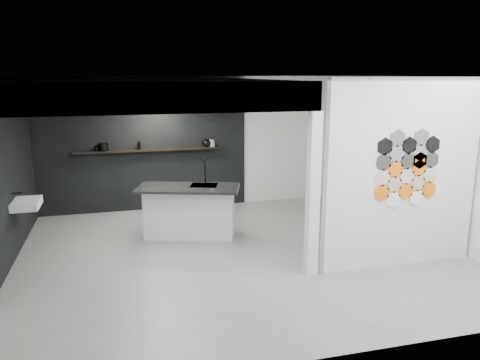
% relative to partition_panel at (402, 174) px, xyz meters
% --- Properties ---
extents(floor, '(7.00, 6.00, 0.01)m').
position_rel_partition_panel_xyz_m(floor, '(-2.23, 1.00, -1.40)').
color(floor, slate).
extents(partition_panel, '(2.45, 0.15, 2.80)m').
position_rel_partition_panel_xyz_m(partition_panel, '(0.00, 0.00, 0.00)').
color(partition_panel, silver).
rests_on(partition_panel, floor).
extents(bay_clad_back, '(4.40, 0.04, 2.35)m').
position_rel_partition_panel_xyz_m(bay_clad_back, '(-3.52, 3.97, -0.22)').
color(bay_clad_back, black).
rests_on(bay_clad_back, floor).
extents(bay_clad_left, '(0.04, 4.00, 2.35)m').
position_rel_partition_panel_xyz_m(bay_clad_left, '(-5.70, 2.00, -0.22)').
color(bay_clad_left, black).
rests_on(bay_clad_left, floor).
extents(bulkhead, '(4.40, 4.00, 0.40)m').
position_rel_partition_panel_xyz_m(bulkhead, '(-3.52, 2.00, 1.15)').
color(bulkhead, silver).
rests_on(bulkhead, corner_column).
extents(corner_column, '(0.16, 0.16, 2.35)m').
position_rel_partition_panel_xyz_m(corner_column, '(-1.41, 0.00, -0.22)').
color(corner_column, silver).
rests_on(corner_column, floor).
extents(fascia_beam, '(4.40, 0.16, 0.40)m').
position_rel_partition_panel_xyz_m(fascia_beam, '(-3.52, 0.08, 1.15)').
color(fascia_beam, silver).
rests_on(fascia_beam, corner_column).
extents(wall_basin, '(0.40, 0.60, 0.12)m').
position_rel_partition_panel_xyz_m(wall_basin, '(-5.46, 1.80, -0.55)').
color(wall_basin, silver).
rests_on(wall_basin, bay_clad_left).
extents(display_shelf, '(3.00, 0.15, 0.04)m').
position_rel_partition_panel_xyz_m(display_shelf, '(-3.43, 3.87, -0.10)').
color(display_shelf, black).
rests_on(display_shelf, bay_clad_back).
extents(kitchen_island, '(1.91, 1.28, 1.41)m').
position_rel_partition_panel_xyz_m(kitchen_island, '(-2.86, 2.03, -0.92)').
color(kitchen_island, silver).
rests_on(kitchen_island, floor).
extents(stockpot, '(0.24, 0.24, 0.16)m').
position_rel_partition_panel_xyz_m(stockpot, '(-4.31, 3.87, -0.00)').
color(stockpot, black).
rests_on(stockpot, display_shelf).
extents(kettle, '(0.21, 0.21, 0.16)m').
position_rel_partition_panel_xyz_m(kettle, '(-2.19, 3.87, 0.00)').
color(kettle, black).
rests_on(kettle, display_shelf).
extents(glass_bowl, '(0.14, 0.14, 0.10)m').
position_rel_partition_panel_xyz_m(glass_bowl, '(-2.08, 3.87, -0.03)').
color(glass_bowl, gray).
rests_on(glass_bowl, display_shelf).
extents(glass_vase, '(0.14, 0.14, 0.15)m').
position_rel_partition_panel_xyz_m(glass_vase, '(-2.08, 3.87, -0.00)').
color(glass_vase, gray).
rests_on(glass_vase, display_shelf).
extents(bottle_dark, '(0.07, 0.07, 0.16)m').
position_rel_partition_panel_xyz_m(bottle_dark, '(-3.60, 3.87, 0.00)').
color(bottle_dark, black).
rests_on(bottle_dark, display_shelf).
extents(utensil_cup, '(0.08, 0.08, 0.09)m').
position_rel_partition_panel_xyz_m(utensil_cup, '(-4.45, 3.87, -0.04)').
color(utensil_cup, black).
rests_on(utensil_cup, display_shelf).
extents(hex_tile_cluster, '(1.04, 0.02, 1.16)m').
position_rel_partition_panel_xyz_m(hex_tile_cluster, '(0.03, -0.09, 0.10)').
color(hex_tile_cluster, orange).
rests_on(hex_tile_cluster, partition_panel).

